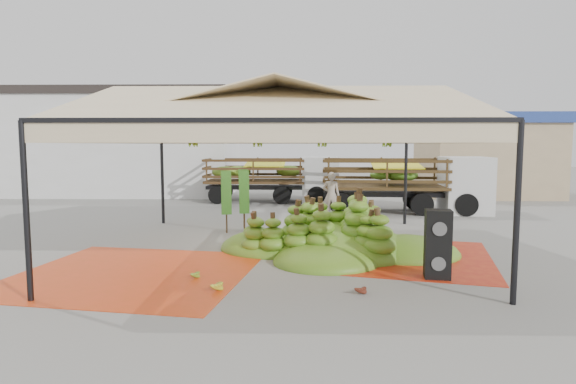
{
  "coord_description": "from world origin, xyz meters",
  "views": [
    {
      "loc": [
        0.46,
        -11.74,
        2.61
      ],
      "look_at": [
        0.2,
        1.5,
        1.3
      ],
      "focal_mm": 30.0,
      "sensor_mm": 36.0,
      "label": 1
    }
  ],
  "objects_px": {
    "banana_heap": "(342,226)",
    "truck_right": "(411,178)",
    "vendor": "(331,195)",
    "speaker_stack": "(438,244)",
    "truck_left": "(277,174)"
  },
  "relations": [
    {
      "from": "truck_left",
      "to": "truck_right",
      "type": "bearing_deg",
      "value": -30.32
    },
    {
      "from": "banana_heap",
      "to": "truck_left",
      "type": "bearing_deg",
      "value": 100.95
    },
    {
      "from": "banana_heap",
      "to": "vendor",
      "type": "xyz_separation_m",
      "value": [
        0.11,
        5.4,
        0.18
      ]
    },
    {
      "from": "vendor",
      "to": "truck_right",
      "type": "bearing_deg",
      "value": -144.66
    },
    {
      "from": "banana_heap",
      "to": "truck_left",
      "type": "xyz_separation_m",
      "value": [
        -1.99,
        10.28,
        0.61
      ]
    },
    {
      "from": "vendor",
      "to": "truck_right",
      "type": "distance_m",
      "value": 3.64
    },
    {
      "from": "truck_right",
      "to": "vendor",
      "type": "bearing_deg",
      "value": -148.54
    },
    {
      "from": "speaker_stack",
      "to": "vendor",
      "type": "distance_m",
      "value": 7.82
    },
    {
      "from": "banana_heap",
      "to": "truck_left",
      "type": "distance_m",
      "value": 10.49
    },
    {
      "from": "banana_heap",
      "to": "truck_left",
      "type": "height_order",
      "value": "truck_left"
    },
    {
      "from": "banana_heap",
      "to": "speaker_stack",
      "type": "bearing_deg",
      "value": -53.94
    },
    {
      "from": "banana_heap",
      "to": "truck_right",
      "type": "distance_m",
      "value": 7.82
    },
    {
      "from": "speaker_stack",
      "to": "truck_left",
      "type": "distance_m",
      "value": 13.08
    },
    {
      "from": "speaker_stack",
      "to": "truck_left",
      "type": "bearing_deg",
      "value": 115.35
    },
    {
      "from": "banana_heap",
      "to": "truck_right",
      "type": "relative_size",
      "value": 0.95
    }
  ]
}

